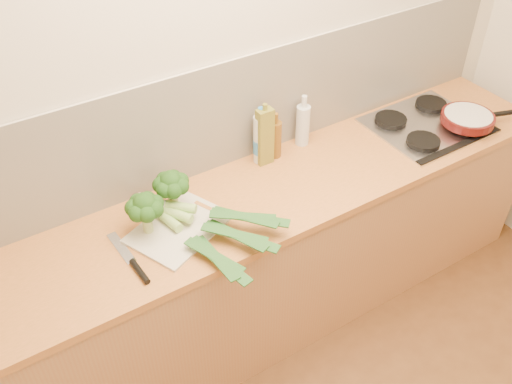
{
  "coord_description": "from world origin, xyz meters",
  "views": [
    {
      "loc": [
        -1.13,
        -0.48,
        2.58
      ],
      "look_at": [
        -0.12,
        1.1,
        1.02
      ],
      "focal_mm": 40.0,
      "sensor_mm": 36.0,
      "label": 1
    }
  ],
  "objects_px": {
    "chefs_knife": "(135,265)",
    "skillet": "(468,118)",
    "chopping_board": "(179,228)",
    "gas_hob": "(428,124)"
  },
  "relations": [
    {
      "from": "chopping_board",
      "to": "skillet",
      "type": "xyz_separation_m",
      "value": [
        1.64,
        -0.11,
        0.06
      ]
    },
    {
      "from": "gas_hob",
      "to": "skillet",
      "type": "bearing_deg",
      "value": -36.35
    },
    {
      "from": "gas_hob",
      "to": "chefs_knife",
      "type": "distance_m",
      "value": 1.73
    },
    {
      "from": "chopping_board",
      "to": "skillet",
      "type": "height_order",
      "value": "skillet"
    },
    {
      "from": "skillet",
      "to": "chopping_board",
      "type": "bearing_deg",
      "value": -165.24
    },
    {
      "from": "chefs_knife",
      "to": "skillet",
      "type": "relative_size",
      "value": 0.87
    },
    {
      "from": "gas_hob",
      "to": "chefs_knife",
      "type": "relative_size",
      "value": 1.68
    },
    {
      "from": "chopping_board",
      "to": "chefs_knife",
      "type": "height_order",
      "value": "chefs_knife"
    },
    {
      "from": "chefs_knife",
      "to": "gas_hob",
      "type": "bearing_deg",
      "value": 0.58
    },
    {
      "from": "gas_hob",
      "to": "skillet",
      "type": "relative_size",
      "value": 1.47
    }
  ]
}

